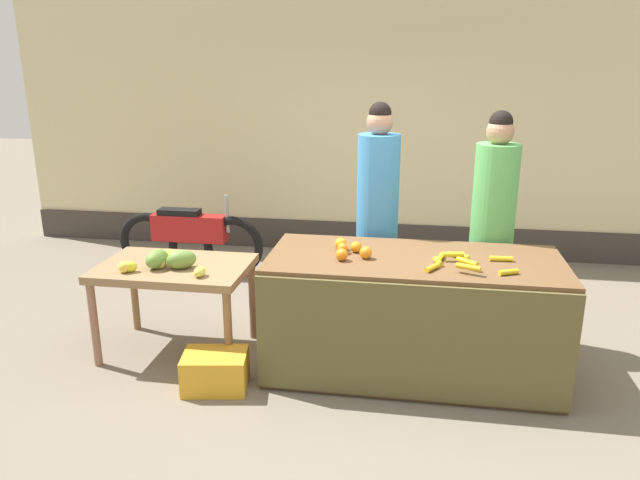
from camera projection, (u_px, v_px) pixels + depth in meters
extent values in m
plane|color=#756B5B|center=(362.00, 365.00, 4.51)|extent=(24.00, 24.00, 0.00)
cube|color=beige|center=(389.00, 109.00, 6.76)|extent=(8.88, 0.20, 3.36)
cube|color=#3F3833|center=(384.00, 238.00, 7.09)|extent=(8.88, 0.04, 0.36)
cube|color=brown|center=(412.00, 314.00, 4.33)|extent=(2.07, 0.90, 0.87)
cube|color=brown|center=(411.00, 343.00, 3.89)|extent=(2.07, 0.03, 0.81)
cube|color=olive|center=(174.00, 268.00, 4.53)|extent=(1.13, 0.75, 0.06)
cylinder|color=#91654E|center=(94.00, 325.00, 4.41)|extent=(0.06, 0.06, 0.66)
cylinder|color=#8C6543|center=(228.00, 335.00, 4.25)|extent=(0.06, 0.06, 0.66)
cylinder|color=olive|center=(134.00, 293.00, 5.02)|extent=(0.06, 0.06, 0.66)
cylinder|color=#8D6950|center=(253.00, 300.00, 4.86)|extent=(0.06, 0.06, 0.66)
cylinder|color=yellow|center=(432.00, 268.00, 3.94)|extent=(0.11, 0.14, 0.04)
cylinder|color=gold|center=(438.00, 262.00, 4.06)|extent=(0.07, 0.13, 0.04)
cylinder|color=yellow|center=(440.00, 258.00, 4.14)|extent=(0.07, 0.15, 0.04)
cylinder|color=gold|center=(459.00, 256.00, 4.18)|extent=(0.15, 0.11, 0.04)
cylinder|color=yellow|center=(501.00, 259.00, 4.12)|extent=(0.16, 0.04, 0.04)
cylinder|color=gold|center=(508.00, 272.00, 3.86)|extent=(0.13, 0.09, 0.04)
cylinder|color=gold|center=(469.00, 267.00, 3.86)|extent=(0.16, 0.09, 0.04)
cylinder|color=yellow|center=(453.00, 254.00, 4.11)|extent=(0.15, 0.06, 0.04)
cylinder|color=gold|center=(467.00, 262.00, 3.96)|extent=(0.14, 0.13, 0.04)
sphere|color=orange|center=(342.00, 255.00, 4.12)|extent=(0.09, 0.09, 0.09)
sphere|color=orange|center=(341.00, 244.00, 4.36)|extent=(0.09, 0.09, 0.09)
sphere|color=orange|center=(356.00, 247.00, 4.30)|extent=(0.08, 0.08, 0.08)
sphere|color=orange|center=(366.00, 253.00, 4.16)|extent=(0.09, 0.09, 0.09)
sphere|color=orange|center=(343.00, 248.00, 4.28)|extent=(0.08, 0.08, 0.08)
ellipsoid|color=#DCD14B|center=(173.00, 256.00, 4.61)|extent=(0.08, 0.11, 0.08)
ellipsoid|color=yellow|center=(124.00, 267.00, 4.34)|extent=(0.12, 0.12, 0.09)
ellipsoid|color=#D6CE49|center=(159.00, 263.00, 4.42)|extent=(0.12, 0.09, 0.09)
ellipsoid|color=#DCD149|center=(169.00, 254.00, 4.66)|extent=(0.14, 0.11, 0.08)
ellipsoid|color=#D1D248|center=(183.00, 262.00, 4.45)|extent=(0.12, 0.11, 0.09)
ellipsoid|color=yellow|center=(130.00, 267.00, 4.35)|extent=(0.12, 0.09, 0.08)
ellipsoid|color=yellow|center=(156.00, 259.00, 4.52)|extent=(0.10, 0.11, 0.08)
ellipsoid|color=#D3D948|center=(200.00, 272.00, 4.26)|extent=(0.09, 0.12, 0.07)
ellipsoid|color=yellow|center=(166.00, 255.00, 4.64)|extent=(0.12, 0.10, 0.07)
ellipsoid|color=olive|center=(157.00, 259.00, 4.43)|extent=(0.17, 0.24, 0.14)
ellipsoid|color=olive|center=(181.00, 259.00, 4.42)|extent=(0.26, 0.23, 0.14)
cylinder|color=#33333D|center=(375.00, 286.00, 5.06)|extent=(0.29, 0.29, 0.74)
cylinder|color=#3F8CCC|center=(378.00, 191.00, 4.82)|extent=(0.34, 0.34, 0.91)
sphere|color=tan|center=(380.00, 122.00, 4.66)|extent=(0.21, 0.21, 0.21)
sphere|color=black|center=(380.00, 113.00, 4.64)|extent=(0.18, 0.18, 0.18)
cylinder|color=#33333D|center=(486.00, 296.00, 4.88)|extent=(0.29, 0.29, 0.72)
cylinder|color=#59B259|center=(494.00, 200.00, 4.65)|extent=(0.34, 0.34, 0.88)
sphere|color=tan|center=(500.00, 131.00, 4.50)|extent=(0.21, 0.21, 0.21)
sphere|color=black|center=(501.00, 122.00, 4.48)|extent=(0.18, 0.18, 0.18)
torus|color=black|center=(233.00, 246.00, 6.30)|extent=(0.65, 0.09, 0.65)
torus|color=black|center=(149.00, 242.00, 6.44)|extent=(0.65, 0.09, 0.65)
cube|color=#A51919|center=(189.00, 228.00, 6.32)|extent=(0.80, 0.18, 0.28)
cube|color=black|center=(179.00, 213.00, 6.29)|extent=(0.44, 0.16, 0.08)
cylinder|color=gray|center=(227.00, 214.00, 6.21)|extent=(0.04, 0.04, 0.40)
cube|color=gold|center=(215.00, 371.00, 4.15)|extent=(0.49, 0.39, 0.26)
ellipsoid|color=tan|center=(297.00, 292.00, 5.14)|extent=(0.42, 0.45, 0.58)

